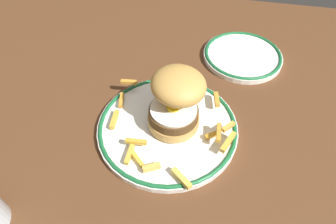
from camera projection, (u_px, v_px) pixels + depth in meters
ground_plane at (149, 132)px, 58.50cm from camera, size 115.30×107.90×4.00cm
dinner_plate at (168, 125)px, 56.17cm from camera, size 26.81×26.81×1.60cm
burger at (176, 99)px, 52.18cm from camera, size 10.61×12.07×10.79cm
fries_pile at (172, 125)px, 53.93cm from camera, size 24.13×23.50×2.34cm
side_plate at (243, 55)px, 70.25cm from camera, size 18.80×18.80×1.60cm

